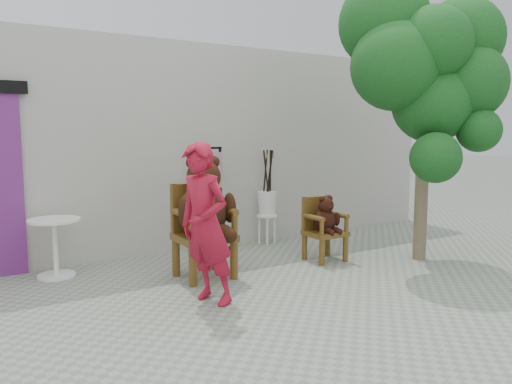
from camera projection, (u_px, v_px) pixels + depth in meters
ground_plane at (311, 296)px, 5.27m from camera, size 60.00×60.00×0.00m
back_wall at (187, 147)px, 7.69m from camera, size 9.00×1.00×3.00m
chair_big at (204, 211)px, 5.87m from camera, size 0.72×0.76×1.45m
chair_small at (324, 222)px, 6.71m from camera, size 0.49×0.47×0.88m
person at (206, 225)px, 4.91m from camera, size 0.58×0.69×1.63m
cafe_table at (55, 241)px, 5.93m from camera, size 0.60×0.60×0.70m
display_stand at (211, 212)px, 7.18m from camera, size 0.51×0.44×1.51m
stool_bucket at (267, 203)px, 7.69m from camera, size 0.32×0.32×1.45m
tree at (423, 63)px, 6.40m from camera, size 2.03×1.94×3.72m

